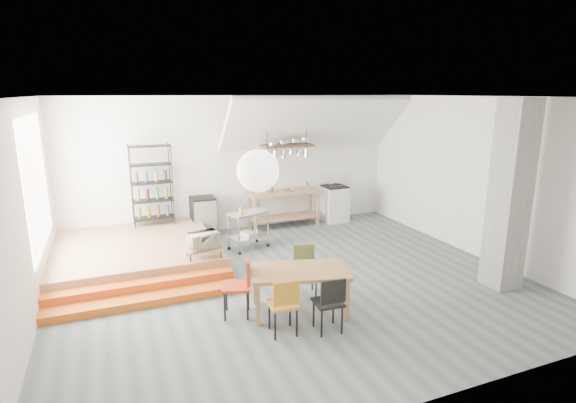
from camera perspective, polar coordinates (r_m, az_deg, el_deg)
name	(u,v)px	position (r m, az deg, el deg)	size (l,w,h in m)	color
floor	(292,281)	(8.11, 0.53, -10.08)	(8.00, 8.00, 0.00)	#515C5E
wall_back	(236,164)	(10.86, -6.62, 4.77)	(8.00, 0.04, 3.20)	silver
wall_left	(23,218)	(7.13, -30.60, -1.80)	(0.04, 7.00, 3.20)	silver
wall_right	(475,177)	(9.84, 22.61, 2.87)	(0.04, 7.00, 3.20)	silver
ceiling	(293,97)	(7.42, 0.58, 13.15)	(8.00, 7.00, 0.02)	white
slope_ceiling	(315,123)	(10.83, 3.47, 9.87)	(4.40, 1.80, 0.15)	white
window_pane	(37,183)	(8.54, -29.29, 2.02)	(0.02, 2.50, 2.20)	white
platform	(136,253)	(9.37, -18.77, -6.19)	(3.00, 3.00, 0.40)	#A17250
step_lower	(145,300)	(7.61, -17.67, -11.89)	(3.00, 0.35, 0.13)	#CD5918
step_upper	(143,288)	(7.90, -17.92, -10.40)	(3.00, 0.35, 0.27)	#CD5918
concrete_column	(510,195)	(8.33, 26.34, 0.69)	(0.50, 0.50, 3.20)	gray
kitchen_counter	(284,202)	(11.07, -0.50, -0.11)	(1.80, 0.60, 0.91)	#A17250
stove	(334,203)	(11.69, 5.88, -0.17)	(0.60, 0.60, 1.18)	white
pot_rack	(289,149)	(10.63, 0.07, 6.72)	(1.20, 0.50, 1.43)	#422C1A
wire_shelving	(152,184)	(10.27, -16.92, 2.20)	(0.88, 0.38, 1.80)	black
microwave_shelf	(204,249)	(8.20, -10.64, -5.95)	(0.60, 0.40, 0.16)	#A17250
paper_lantern	(258,171)	(6.32, -3.83, 3.91)	(0.60, 0.60, 0.60)	white
dining_table	(300,274)	(6.83, 1.49, -9.22)	(1.61, 1.17, 0.69)	olive
chair_mustard	(284,302)	(6.25, -0.48, -12.63)	(0.41, 0.41, 0.84)	#B0751E
chair_black	(330,300)	(6.34, 5.35, -12.33)	(0.41, 0.41, 0.83)	black
chair_olive	(305,265)	(7.50, 2.14, -8.10)	(0.45, 0.45, 0.82)	olive
chair_red	(241,281)	(6.79, -5.96, -10.07)	(0.53, 0.53, 0.91)	#B93A1A
rolling_cart	(248,225)	(9.60, -5.07, -2.99)	(0.91, 0.69, 0.81)	silver
mini_fridge	(203,217)	(10.61, -10.69, -1.90)	(0.54, 0.54, 0.92)	black
microwave	(203,240)	(8.15, -10.69, -4.87)	(0.52, 0.35, 0.29)	beige
bowl	(289,190)	(11.00, 0.15, 1.46)	(0.21, 0.21, 0.05)	silver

